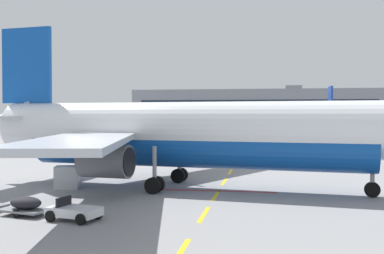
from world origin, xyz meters
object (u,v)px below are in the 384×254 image
at_px(airliner_mid_left, 342,128).
at_px(uld_cargo_container, 67,177).
at_px(baggage_train, 26,205).
at_px(airliner_foreground, 186,133).

distance_m(airliner_mid_left, uld_cargo_container, 48.78).
bearing_deg(baggage_train, airliner_foreground, 56.20).
bearing_deg(airliner_mid_left, airliner_foreground, -112.88).
distance_m(airliner_foreground, baggage_train, 12.71).
relative_size(airliner_foreground, airliner_mid_left, 1.20).
xyz_separation_m(airliner_mid_left, uld_cargo_container, (-25.37, -41.58, -2.50)).
bearing_deg(airliner_mid_left, baggage_train, -115.27).
bearing_deg(airliner_foreground, baggage_train, -123.80).
bearing_deg(uld_cargo_container, airliner_foreground, 9.79).
bearing_deg(baggage_train, uld_cargo_container, 100.59).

